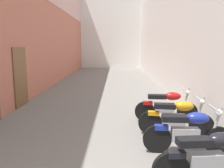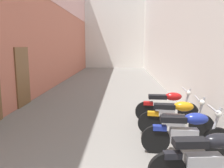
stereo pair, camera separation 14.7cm
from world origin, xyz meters
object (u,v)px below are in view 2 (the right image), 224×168
(motorcycle_third, at_px, (207,158))
(motorcycle_sixth, at_px, (167,106))
(motorcycle_fourth, at_px, (187,131))
(motorcycle_fifth, at_px, (176,117))

(motorcycle_third, bearing_deg, motorcycle_sixth, 90.00)
(motorcycle_fourth, bearing_deg, motorcycle_third, -90.00)
(motorcycle_fourth, xyz_separation_m, motorcycle_fifth, (-0.00, 0.96, 0.00))
(motorcycle_third, bearing_deg, motorcycle_fifth, 90.00)
(motorcycle_fifth, bearing_deg, motorcycle_sixth, 90.00)
(motorcycle_third, distance_m, motorcycle_fifth, 2.08)
(motorcycle_third, distance_m, motorcycle_fourth, 1.12)
(motorcycle_fourth, height_order, motorcycle_fifth, same)
(motorcycle_third, relative_size, motorcycle_sixth, 1.00)
(motorcycle_sixth, bearing_deg, motorcycle_fourth, -90.00)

